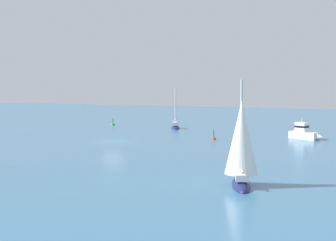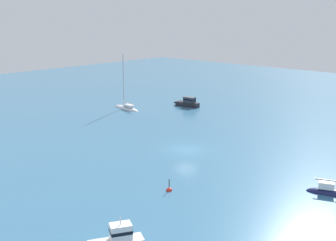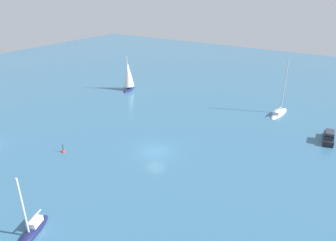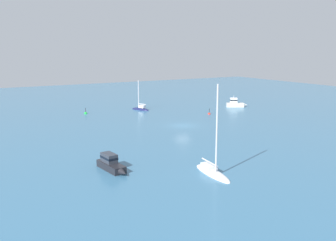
# 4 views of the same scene
# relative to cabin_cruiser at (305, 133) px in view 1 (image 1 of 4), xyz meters

# --- Properties ---
(ground_plane) EXTENTS (160.00, 160.00, 0.00)m
(ground_plane) POSITION_rel_cabin_cruiser_xyz_m (-11.21, 20.88, -0.75)
(ground_plane) COLOR teal
(cabin_cruiser) EXTENTS (3.21, 4.61, 2.55)m
(cabin_cruiser) POSITION_rel_cabin_cruiser_xyz_m (0.00, 0.00, 0.00)
(cabin_cruiser) COLOR silver
(cabin_cruiser) RESTS_ON ground
(yacht) EXTENTS (5.25, 2.87, 7.92)m
(yacht) POSITION_rel_cabin_cruiser_xyz_m (-30.26, 0.70, 1.92)
(yacht) COLOR #191E4C
(yacht) RESTS_ON ground
(yacht_1) EXTENTS (4.73, 2.84, 6.67)m
(yacht_1) POSITION_rel_cabin_cruiser_xyz_m (7.04, 19.91, -0.56)
(yacht_1) COLOR #191E4C
(yacht_1) RESTS_ON ground
(channel_buoy) EXTENTS (0.58, 0.58, 1.42)m
(channel_buoy) POSITION_rel_cabin_cruiser_xyz_m (-4.41, 10.43, -0.73)
(channel_buoy) COLOR red
(channel_buoy) RESTS_ON ground
(mooring_buoy) EXTENTS (0.66, 0.66, 1.52)m
(mooring_buoy) POSITION_rel_cabin_cruiser_xyz_m (8.41, 31.35, -0.74)
(mooring_buoy) COLOR green
(mooring_buoy) RESTS_ON ground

